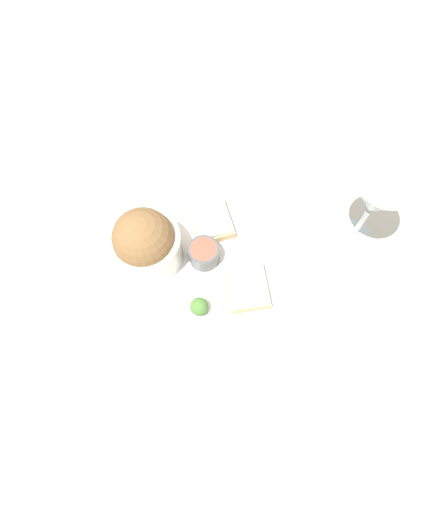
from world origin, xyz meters
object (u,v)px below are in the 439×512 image
Objects in this scene: sauce_ramekin at (204,253)px; cheese_toast_near at (210,221)px; salad_bowl at (145,242)px; napkin at (245,141)px; cheese_toast_far at (246,288)px; wine_glass at (377,199)px.

cheese_toast_near is at bearing -49.26° from sauce_ramekin.
salad_bowl is at bearing 45.36° from sauce_ramekin.
sauce_ramekin reaches higher than napkin.
cheese_toast_far is at bearing -152.42° from salad_bowl.
wine_glass reaches higher than cheese_toast_far.
wine_glass is (-0.13, -0.23, 0.08)m from sauce_ramekin.
cheese_toast_far is 0.60× the size of wine_glass.
sauce_ramekin is at bearing 60.54° from wine_glass.
napkin is at bearing -56.92° from sauce_ramekin.
salad_bowl reaches higher than sauce_ramekin.
sauce_ramekin is at bearing 9.04° from cheese_toast_far.
wine_glass is (-0.20, -0.30, 0.06)m from salad_bowl.
cheese_toast_far reaches higher than napkin.
wine_glass is (-0.17, -0.18, 0.09)m from cheese_toast_near.
sauce_ramekin is 0.53× the size of cheese_toast_near.
cheese_toast_far is 0.24m from wine_glass.
wine_glass is at bearing -133.66° from cheese_toast_near.
cheese_toast_far is 0.50× the size of napkin.
sauce_ramekin reaches higher than cheese_toast_far.
cheese_toast_far is at bearing 78.77° from wine_glass.
cheese_toast_far is at bearing 137.97° from napkin.
sauce_ramekin is at bearing 130.74° from cheese_toast_near.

